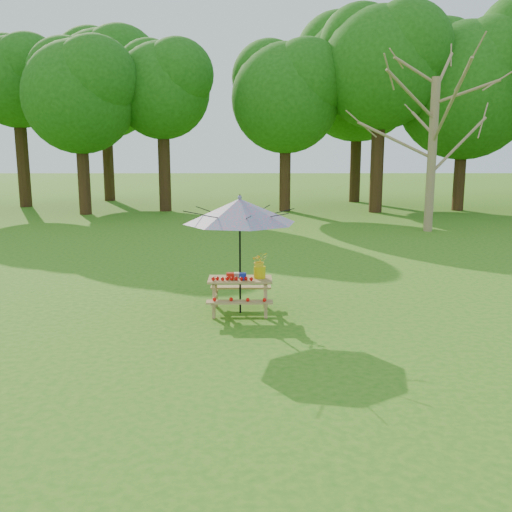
{
  "coord_description": "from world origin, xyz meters",
  "views": [
    {
      "loc": [
        1.32,
        -6.1,
        3.14
      ],
      "look_at": [
        1.36,
        4.37,
        1.1
      ],
      "focal_mm": 40.0,
      "sensor_mm": 36.0,
      "label": 1
    }
  ],
  "objects_px": {
    "flower_bucket": "(260,264)",
    "patio_umbrella": "(240,211)",
    "bare_tree": "(440,9)",
    "picnic_table": "(240,296)"
  },
  "relations": [
    {
      "from": "patio_umbrella",
      "to": "flower_bucket",
      "type": "bearing_deg",
      "value": 6.05
    },
    {
      "from": "picnic_table",
      "to": "flower_bucket",
      "type": "bearing_deg",
      "value": 6.39
    },
    {
      "from": "bare_tree",
      "to": "patio_umbrella",
      "type": "xyz_separation_m",
      "value": [
        -6.74,
        -10.51,
        -5.83
      ]
    },
    {
      "from": "flower_bucket",
      "to": "patio_umbrella",
      "type": "bearing_deg",
      "value": -173.95
    },
    {
      "from": "patio_umbrella",
      "to": "flower_bucket",
      "type": "height_order",
      "value": "patio_umbrella"
    },
    {
      "from": "bare_tree",
      "to": "flower_bucket",
      "type": "xyz_separation_m",
      "value": [
        -6.37,
        -10.47,
        -6.85
      ]
    },
    {
      "from": "patio_umbrella",
      "to": "bare_tree",
      "type": "bearing_deg",
      "value": 57.35
    },
    {
      "from": "picnic_table",
      "to": "patio_umbrella",
      "type": "distance_m",
      "value": 1.62
    },
    {
      "from": "bare_tree",
      "to": "picnic_table",
      "type": "distance_m",
      "value": 14.55
    },
    {
      "from": "bare_tree",
      "to": "picnic_table",
      "type": "height_order",
      "value": "bare_tree"
    }
  ]
}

